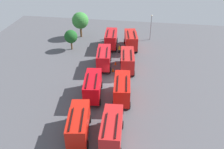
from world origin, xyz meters
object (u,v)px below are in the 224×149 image
object	(u,v)px
fire_truck_0	(112,129)
fire_truck_7	(111,38)
fire_truck_3	(131,39)
tree_1	(80,21)
traffic_cone_0	(106,116)
firefighter_0	(108,35)
tree_0	(71,37)
traffic_cone_2	(113,70)
fire_truck_2	(127,60)
fire_truck_1	(122,88)
fire_truck_6	(104,57)
lamppost	(151,25)
fire_truck_5	(93,86)
fire_truck_4	(79,123)
firefighter_1	(119,49)
traffic_cone_1	(115,63)

from	to	relation	value
fire_truck_0	fire_truck_7	xyz separation A→B (m)	(28.67, 4.62, 0.00)
fire_truck_3	tree_1	world-z (taller)	tree_1
fire_truck_0	traffic_cone_0	size ratio (longest dim) A/B	12.06
fire_truck_0	firefighter_0	xyz separation A→B (m)	(33.21, 5.98, -1.14)
tree_0	traffic_cone_2	bearing A→B (deg)	-127.99
fire_truck_0	fire_truck_2	distance (m)	18.93
fire_truck_2	tree_1	size ratio (longest dim) A/B	1.19
fire_truck_1	tree_0	bearing A→B (deg)	33.02
fire_truck_6	fire_truck_2	bearing A→B (deg)	-101.90
fire_truck_0	firefighter_0	distance (m)	33.76
fire_truck_1	fire_truck_3	distance (m)	19.44
lamppost	fire_truck_1	bearing A→B (deg)	171.12
fire_truck_2	fire_truck_6	world-z (taller)	same
tree_1	lamppost	distance (m)	17.13
fire_truck_2	tree_0	world-z (taller)	tree_0
fire_truck_5	lamppost	size ratio (longest dim) A/B	1.20
fire_truck_6	traffic_cone_0	distance (m)	15.35
fire_truck_1	fire_truck_7	bearing A→B (deg)	8.57
tree_0	tree_1	bearing A→B (deg)	-1.97
tree_0	tree_1	size ratio (longest dim) A/B	0.73
fire_truck_4	fire_truck_7	distance (m)	28.29
fire_truck_4	tree_0	size ratio (longest dim) A/B	1.65
fire_truck_3	traffic_cone_0	bearing A→B (deg)	167.20
fire_truck_6	fire_truck_4	bearing A→B (deg)	173.02
fire_truck_4	firefighter_1	xyz separation A→B (m)	(25.59, -2.11, -1.23)
tree_0	fire_truck_3	bearing A→B (deg)	-79.01
tree_0	traffic_cone_0	xyz separation A→B (m)	(-21.83, -11.68, -2.74)
traffic_cone_0	traffic_cone_1	size ratio (longest dim) A/B	0.96
fire_truck_1	fire_truck_7	xyz separation A→B (m)	(19.36, 4.83, 0.00)
tree_0	tree_1	world-z (taller)	tree_1
traffic_cone_0	fire_truck_3	bearing A→B (deg)	-3.30
tree_0	tree_1	xyz separation A→B (m)	(7.34, -0.25, 1.15)
tree_1	fire_truck_4	bearing A→B (deg)	-165.64
firefighter_0	lamppost	world-z (taller)	lamppost
traffic_cone_1	lamppost	bearing A→B (deg)	-25.32
fire_truck_5	traffic_cone_0	distance (m)	6.06
fire_truck_5	tree_1	world-z (taller)	tree_1
fire_truck_6	fire_truck_1	bearing A→B (deg)	-161.73
fire_truck_5	firefighter_1	size ratio (longest dim) A/B	4.49
traffic_cone_2	lamppost	xyz separation A→B (m)	(16.56, -6.67, 3.30)
fire_truck_3	fire_truck_4	size ratio (longest dim) A/B	1.00
traffic_cone_2	tree_1	bearing A→B (deg)	33.62
traffic_cone_1	lamppost	distance (m)	15.72
fire_truck_3	lamppost	xyz separation A→B (m)	(5.67, -4.26, 1.50)
fire_truck_7	traffic_cone_2	world-z (taller)	fire_truck_7
fire_truck_6	traffic_cone_2	world-z (taller)	fire_truck_6
fire_truck_7	firefighter_0	xyz separation A→B (m)	(4.54, 1.36, -1.14)
fire_truck_5	tree_1	xyz separation A→B (m)	(24.26, 8.41, 2.04)
fire_truck_4	firefighter_0	xyz separation A→B (m)	(32.83, 1.52, -1.14)
fire_truck_4	tree_0	world-z (taller)	tree_0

